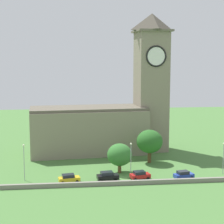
# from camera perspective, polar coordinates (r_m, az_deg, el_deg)

# --- Properties ---
(ground_plane) EXTENTS (200.00, 200.00, 0.00)m
(ground_plane) POSITION_cam_1_polar(r_m,az_deg,el_deg) (92.60, 0.09, -7.29)
(ground_plane) COLOR #477538
(church) EXTENTS (37.52, 14.65, 36.63)m
(church) POSITION_cam_1_polar(r_m,az_deg,el_deg) (98.34, -0.22, -0.18)
(church) COLOR gray
(church) RESTS_ON ground
(quay_barrier) EXTENTS (47.62, 0.70, 0.87)m
(quay_barrier) POSITION_cam_1_polar(r_m,az_deg,el_deg) (73.99, 1.77, -10.86)
(quay_barrier) COLOR gray
(quay_barrier) RESTS_ON ground
(car_yellow) EXTENTS (4.49, 2.68, 1.72)m
(car_yellow) POSITION_cam_1_polar(r_m,az_deg,el_deg) (75.76, -6.66, -10.12)
(car_yellow) COLOR gold
(car_yellow) RESTS_ON ground
(car_black) EXTENTS (4.60, 2.69, 1.81)m
(car_black) POSITION_cam_1_polar(r_m,az_deg,el_deg) (76.61, -0.70, -9.82)
(car_black) COLOR black
(car_black) RESTS_ON ground
(car_red) EXTENTS (4.33, 2.85, 1.68)m
(car_red) POSITION_cam_1_polar(r_m,az_deg,el_deg) (77.62, 4.33, -9.66)
(car_red) COLOR red
(car_red) RESTS_ON ground
(car_blue) EXTENTS (4.34, 2.72, 1.73)m
(car_blue) POSITION_cam_1_polar(r_m,az_deg,el_deg) (78.81, 10.97, -9.50)
(car_blue) COLOR #233D9E
(car_blue) RESTS_ON ground
(streetlamp_west_end) EXTENTS (0.44, 0.44, 7.53)m
(streetlamp_west_end) POSITION_cam_1_polar(r_m,az_deg,el_deg) (77.48, -13.42, -6.72)
(streetlamp_west_end) COLOR #9EA0A5
(streetlamp_west_end) RESTS_ON ground
(streetlamp_west_mid) EXTENTS (0.44, 0.44, 7.28)m
(streetlamp_west_mid) POSITION_cam_1_polar(r_m,az_deg,el_deg) (77.88, 2.93, -6.54)
(streetlamp_west_mid) COLOR #9EA0A5
(streetlamp_west_mid) RESTS_ON ground
(streetlamp_central) EXTENTS (0.44, 0.44, 6.85)m
(streetlamp_central) POSITION_cam_1_polar(r_m,az_deg,el_deg) (83.49, 16.81, -6.06)
(streetlamp_central) COLOR #9EA0A5
(streetlamp_central) RESTS_ON ground
(tree_riverside_east) EXTENTS (5.41, 5.41, 6.48)m
(tree_riverside_east) POSITION_cam_1_polar(r_m,az_deg,el_deg) (80.73, 1.18, -6.61)
(tree_riverside_east) COLOR brown
(tree_riverside_east) RESTS_ON ground
(tree_by_tower) EXTENTS (6.21, 6.21, 7.96)m
(tree_by_tower) POSITION_cam_1_polar(r_m,az_deg,el_deg) (88.97, 5.82, -4.55)
(tree_by_tower) COLOR brown
(tree_by_tower) RESTS_ON ground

